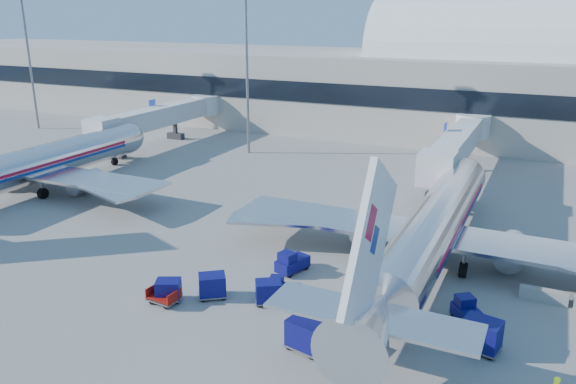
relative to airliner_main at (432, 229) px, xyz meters
The scene contains 18 objects.
ground 11.35m from the airliner_main, 155.75° to the right, with size 260.00×260.00×0.00m, color gray.
terminal 56.80m from the airliner_main, 114.64° to the left, with size 170.00×28.15×21.00m.
airliner_main is the anchor object (origin of this frame).
airliner_mid 42.00m from the airliner_main, behind, with size 32.00×37.26×12.07m.
jetbridge_near 26.43m from the airliner_main, 95.22° to the left, with size 4.40×27.50×6.25m.
jetbridge_mid 51.62m from the airliner_main, 149.36° to the left, with size 4.40×27.50×6.25m.
mast_far_west 75.44m from the airliner_main, 159.99° to the left, with size 2.00×1.20×22.60m.
mast_west 41.12m from the airliner_main, 139.64° to the left, with size 2.00×1.20×22.60m.
barrier_near 8.74m from the airliner_main, 17.39° to the right, with size 3.00×0.55×0.90m, color #9E9E96.
tug_lead 12.47m from the airliner_main, 129.69° to the right, with size 2.48×1.68×1.48m.
tug_right 8.61m from the airliner_main, 62.31° to the right, with size 2.43×2.65×1.57m.
tug_left 10.78m from the airliner_main, 147.95° to the right, with size 2.00×2.85×1.69m.
cart_train_a 13.55m from the airliner_main, 128.47° to the right, with size 2.20×2.07×1.55m.
cart_train_b 16.73m from the airliner_main, 136.70° to the right, with size 2.33×2.23×1.63m.
cart_train_c 19.58m from the airliner_main, 137.97° to the right, with size 2.05×1.88×1.47m.
cart_solo_near 14.96m from the airliner_main, 105.30° to the right, with size 2.40×2.01×1.87m.
cart_solo_far 11.47m from the airliner_main, 63.75° to the right, with size 2.39×1.99×1.87m.
cart_open_red 19.97m from the airliner_main, 137.04° to the right, with size 2.05×1.52×0.52m.
Camera 1 is at (17.03, -35.23, 18.22)m, focal length 35.00 mm.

